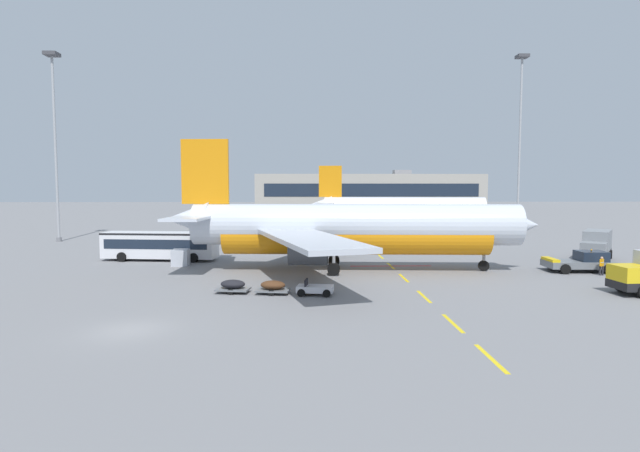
{
  "coord_description": "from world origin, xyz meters",
  "views": [
    {
      "loc": [
        9.57,
        -27.26,
        7.77
      ],
      "look_at": [
        11.07,
        24.23,
        3.81
      ],
      "focal_mm": 28.44,
      "sensor_mm": 36.0,
      "label": 1
    }
  ],
  "objects_px": {
    "apron_shuttle_bus": "(160,244)",
    "uld_cargo_container": "(181,258)",
    "ground_crew_worker": "(602,265)",
    "apron_light_mast_far": "(520,126)",
    "airliner_foreground": "(349,228)",
    "fuel_service_truck": "(596,245)",
    "pushback_tug": "(582,262)",
    "baggage_train": "(273,287)",
    "airliner_mid_left": "(400,209)",
    "apron_light_mast_near": "(55,126)"
  },
  "relations": [
    {
      "from": "apron_shuttle_bus",
      "to": "uld_cargo_container",
      "type": "relative_size",
      "value": 7.46
    },
    {
      "from": "ground_crew_worker",
      "to": "apron_light_mast_far",
      "type": "bearing_deg",
      "value": 76.99
    },
    {
      "from": "apron_shuttle_bus",
      "to": "uld_cargo_container",
      "type": "height_order",
      "value": "apron_shuttle_bus"
    },
    {
      "from": "fuel_service_truck",
      "to": "apron_light_mast_far",
      "type": "xyz_separation_m",
      "value": [
        4.23,
        30.15,
        16.13
      ]
    },
    {
      "from": "baggage_train",
      "to": "ground_crew_worker",
      "type": "height_order",
      "value": "ground_crew_worker"
    },
    {
      "from": "apron_shuttle_bus",
      "to": "ground_crew_worker",
      "type": "relative_size",
      "value": 7.37
    },
    {
      "from": "fuel_service_truck",
      "to": "ground_crew_worker",
      "type": "bearing_deg",
      "value": -117.89
    },
    {
      "from": "apron_light_mast_near",
      "to": "apron_light_mast_far",
      "type": "xyz_separation_m",
      "value": [
        70.46,
        9.63,
        1.42
      ]
    },
    {
      "from": "uld_cargo_container",
      "to": "apron_light_mast_near",
      "type": "height_order",
      "value": "apron_light_mast_near"
    },
    {
      "from": "ground_crew_worker",
      "to": "uld_cargo_container",
      "type": "relative_size",
      "value": 1.01
    },
    {
      "from": "airliner_mid_left",
      "to": "uld_cargo_container",
      "type": "xyz_separation_m",
      "value": [
        -29.76,
        -41.88,
        -2.99
      ]
    },
    {
      "from": "apron_light_mast_near",
      "to": "fuel_service_truck",
      "type": "bearing_deg",
      "value": -17.22
    },
    {
      "from": "fuel_service_truck",
      "to": "baggage_train",
      "type": "xyz_separation_m",
      "value": [
        -33.3,
        -16.15,
        -1.12
      ]
    },
    {
      "from": "airliner_mid_left",
      "to": "apron_light_mast_far",
      "type": "xyz_separation_m",
      "value": [
        17.8,
        -9.25,
        13.99
      ]
    },
    {
      "from": "apron_light_mast_near",
      "to": "pushback_tug",
      "type": "bearing_deg",
      "value": -24.48
    },
    {
      "from": "apron_light_mast_far",
      "to": "baggage_train",
      "type": "bearing_deg",
      "value": -129.03
    },
    {
      "from": "airliner_mid_left",
      "to": "baggage_train",
      "type": "xyz_separation_m",
      "value": [
        -19.74,
        -55.55,
        -3.26
      ]
    },
    {
      "from": "airliner_foreground",
      "to": "apron_light_mast_near",
      "type": "xyz_separation_m",
      "value": [
        -39.34,
        26.35,
        12.41
      ]
    },
    {
      "from": "pushback_tug",
      "to": "apron_shuttle_bus",
      "type": "bearing_deg",
      "value": 168.42
    },
    {
      "from": "pushback_tug",
      "to": "airliner_foreground",
      "type": "bearing_deg",
      "value": 176.5
    },
    {
      "from": "pushback_tug",
      "to": "apron_shuttle_bus",
      "type": "xyz_separation_m",
      "value": [
        -40.87,
        8.38,
        0.85
      ]
    },
    {
      "from": "airliner_foreground",
      "to": "apron_light_mast_far",
      "type": "bearing_deg",
      "value": 49.13
    },
    {
      "from": "apron_light_mast_near",
      "to": "airliner_mid_left",
      "type": "bearing_deg",
      "value": 19.72
    },
    {
      "from": "pushback_tug",
      "to": "airliner_mid_left",
      "type": "bearing_deg",
      "value": 99.82
    },
    {
      "from": "airliner_foreground",
      "to": "fuel_service_truck",
      "type": "height_order",
      "value": "airliner_foreground"
    },
    {
      "from": "baggage_train",
      "to": "apron_light_mast_far",
      "type": "relative_size",
      "value": 0.3
    },
    {
      "from": "pushback_tug",
      "to": "apron_shuttle_bus",
      "type": "relative_size",
      "value": 0.5
    },
    {
      "from": "fuel_service_truck",
      "to": "apron_light_mast_far",
      "type": "distance_m",
      "value": 34.46
    },
    {
      "from": "apron_light_mast_near",
      "to": "apron_light_mast_far",
      "type": "height_order",
      "value": "apron_light_mast_far"
    },
    {
      "from": "baggage_train",
      "to": "ground_crew_worker",
      "type": "relative_size",
      "value": 5.24
    },
    {
      "from": "airliner_foreground",
      "to": "fuel_service_truck",
      "type": "xyz_separation_m",
      "value": [
        26.89,
        5.82,
        -2.3
      ]
    },
    {
      "from": "apron_shuttle_bus",
      "to": "apron_light_mast_far",
      "type": "bearing_deg",
      "value": 29.73
    },
    {
      "from": "airliner_mid_left",
      "to": "apron_light_mast_far",
      "type": "relative_size",
      "value": 1.15
    },
    {
      "from": "baggage_train",
      "to": "ground_crew_worker",
      "type": "distance_m",
      "value": 29.29
    },
    {
      "from": "airliner_mid_left",
      "to": "airliner_foreground",
      "type": "bearing_deg",
      "value": -106.42
    },
    {
      "from": "pushback_tug",
      "to": "fuel_service_truck",
      "type": "relative_size",
      "value": 0.86
    },
    {
      "from": "airliner_mid_left",
      "to": "uld_cargo_container",
      "type": "relative_size",
      "value": 20.32
    },
    {
      "from": "pushback_tug",
      "to": "airliner_mid_left",
      "type": "distance_m",
      "value": 47.31
    },
    {
      "from": "fuel_service_truck",
      "to": "uld_cargo_container",
      "type": "xyz_separation_m",
      "value": [
        -43.33,
        -2.48,
        -0.85
      ]
    },
    {
      "from": "pushback_tug",
      "to": "apron_light_mast_near",
      "type": "height_order",
      "value": "apron_light_mast_near"
    },
    {
      "from": "airliner_mid_left",
      "to": "ground_crew_worker",
      "type": "xyz_separation_m",
      "value": [
        8.71,
        -48.58,
        -2.84
      ]
    },
    {
      "from": "ground_crew_worker",
      "to": "apron_light_mast_far",
      "type": "distance_m",
      "value": 43.73
    },
    {
      "from": "pushback_tug",
      "to": "uld_cargo_container",
      "type": "distance_m",
      "value": 38.11
    },
    {
      "from": "uld_cargo_container",
      "to": "ground_crew_worker",
      "type": "bearing_deg",
      "value": -9.88
    },
    {
      "from": "apron_shuttle_bus",
      "to": "apron_light_mast_far",
      "type": "relative_size",
      "value": 0.42
    },
    {
      "from": "fuel_service_truck",
      "to": "airliner_mid_left",
      "type": "bearing_deg",
      "value": 109.0
    },
    {
      "from": "ground_crew_worker",
      "to": "apron_light_mast_far",
      "type": "height_order",
      "value": "apron_light_mast_far"
    },
    {
      "from": "fuel_service_truck",
      "to": "ground_crew_worker",
      "type": "height_order",
      "value": "fuel_service_truck"
    },
    {
      "from": "airliner_mid_left",
      "to": "baggage_train",
      "type": "bearing_deg",
      "value": -109.56
    },
    {
      "from": "airliner_mid_left",
      "to": "baggage_train",
      "type": "relative_size",
      "value": 3.83
    }
  ]
}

